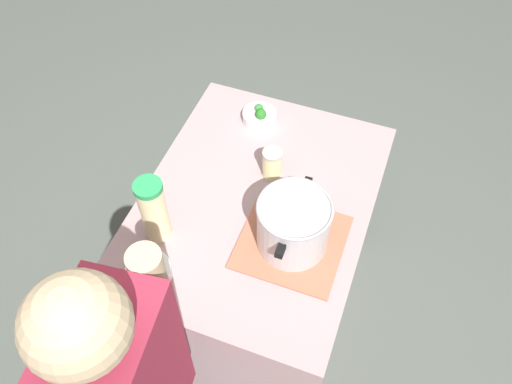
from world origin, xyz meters
name	(u,v)px	position (x,y,z in m)	size (l,w,h in m)	color
ground_plane	(256,310)	(0.00, 0.00, 0.00)	(8.00, 8.00, 0.00)	#505952
counter_slab	(256,264)	(0.00, 0.00, 0.44)	(1.01, 0.77, 0.87)	#A7888B
dish_cloth	(292,242)	(0.12, 0.17, 0.88)	(0.33, 0.33, 0.01)	#AE654B
cooking_pot	(293,224)	(0.12, 0.17, 0.98)	(0.30, 0.24, 0.19)	#B7B7BC
lemonade_pitcher	(154,210)	(0.23, -0.25, 1.00)	(0.09, 0.09, 0.25)	beige
mason_jar	(272,164)	(-0.13, 0.01, 0.93)	(0.07, 0.07, 0.12)	beige
broccoli_bowl_front	(149,271)	(0.39, -0.21, 0.90)	(0.14, 0.14, 0.08)	silver
broccoli_bowl_center	(260,116)	(-0.37, -0.12, 0.90)	(0.13, 0.13, 0.08)	silver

